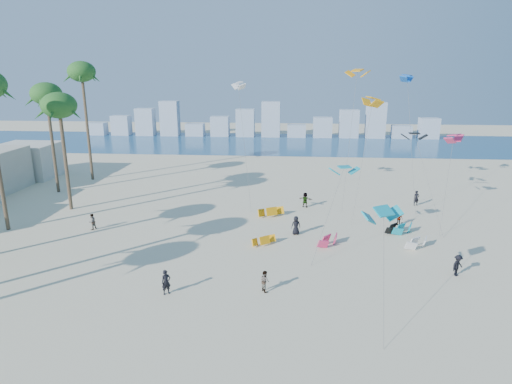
{
  "coord_description": "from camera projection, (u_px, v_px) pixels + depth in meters",
  "views": [
    {
      "loc": [
        6.09,
        -23.18,
        15.54
      ],
      "look_at": [
        3.0,
        16.0,
        4.5
      ],
      "focal_mm": 30.45,
      "sensor_mm": 36.0,
      "label": 1
    }
  ],
  "objects": [
    {
      "name": "ocean",
      "position": [
        262.0,
        143.0,
        96.02
      ],
      "size": [
        220.0,
        220.0,
        0.0
      ],
      "primitive_type": "plane",
      "color": "navy",
      "rests_on": "ground"
    },
    {
      "name": "distant_skyline",
      "position": [
        260.0,
        124.0,
        104.87
      ],
      "size": [
        85.0,
        3.0,
        8.4
      ],
      "color": "#9EADBF",
      "rests_on": "ground"
    },
    {
      "name": "flying_kites",
      "position": [
        381.0,
        117.0,
        42.25
      ],
      "size": [
        28.99,
        32.41,
        16.12
      ],
      "color": "#0E93A8",
      "rests_on": "ground"
    },
    {
      "name": "grounded_kites",
      "position": [
        339.0,
        230.0,
        42.51
      ],
      "size": [
        16.56,
        10.49,
        0.99
      ],
      "color": "orange",
      "rests_on": "ground"
    },
    {
      "name": "kitesurfer_mid",
      "position": [
        265.0,
        281.0,
        31.51
      ],
      "size": [
        0.92,
        0.98,
        1.59
      ],
      "primitive_type": "imported",
      "rotation": [
        0.0,
        0.0,
        2.14
      ],
      "color": "gray",
      "rests_on": "ground"
    },
    {
      "name": "kitesurfer_near",
      "position": [
        166.0,
        282.0,
        31.04
      ],
      "size": [
        0.81,
        0.74,
        1.85
      ],
      "primitive_type": "imported",
      "rotation": [
        0.0,
        0.0,
        0.59
      ],
      "color": "black",
      "rests_on": "ground"
    },
    {
      "name": "ground",
      "position": [
        188.0,
        330.0,
        26.92
      ],
      "size": [
        220.0,
        220.0,
        0.0
      ],
      "primitive_type": "plane",
      "color": "beige",
      "rests_on": "ground"
    },
    {
      "name": "kitesurfers_far",
      "position": [
        319.0,
        220.0,
        44.05
      ],
      "size": [
        35.69,
        19.45,
        1.86
      ],
      "color": "black",
      "rests_on": "ground"
    }
  ]
}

